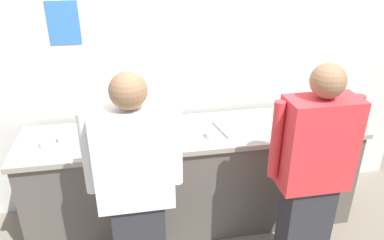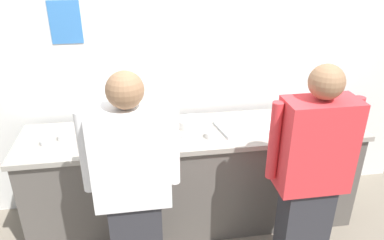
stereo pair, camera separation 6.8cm
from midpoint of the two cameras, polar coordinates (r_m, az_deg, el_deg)
name	(u,v)px [view 2 (the right image)]	position (r m, az deg, el deg)	size (l,w,h in m)	color
wall_back	(186,63)	(3.20, -0.33, 8.82)	(4.32, 0.11, 2.66)	silver
prep_counter	(194,177)	(3.18, 0.96, -8.91)	(2.76, 0.65, 0.90)	#56514C
chef_near_left	(133,190)	(2.36, -8.30, -10.68)	(0.60, 0.24, 1.64)	#2D2D33
chef_center	(310,177)	(2.59, 18.72, -8.38)	(0.60, 0.24, 1.64)	#2D2D33
plate_stack_front	(96,139)	(2.82, -14.12, -2.90)	(0.20, 0.20, 0.08)	white
plate_stack_rear	(191,123)	(2.98, 0.50, -0.50)	(0.21, 0.21, 0.07)	white
mixing_bowl_steel	(310,117)	(3.19, 18.55, 0.39)	(0.36, 0.36, 0.12)	#B7BABF
sheet_tray	(248,126)	(3.04, 9.33, -0.87)	(0.49, 0.31, 0.02)	#B7BABF
squeeze_bottle_primary	(135,134)	(2.73, -8.19, -2.15)	(0.05, 0.05, 0.19)	orange
squeeze_bottle_secondary	(108,119)	(3.00, -12.28, 0.21)	(0.05, 0.05, 0.19)	orange
ramekin_yellow_sauce	(65,136)	(2.96, -18.59, -2.44)	(0.11, 0.11, 0.04)	white
ramekin_orange_sauce	(212,134)	(2.84, 3.77, -2.25)	(0.10, 0.10, 0.05)	white
ramekin_red_sauce	(46,142)	(2.94, -21.22, -3.16)	(0.08, 0.08, 0.04)	white
chefs_knife	(165,137)	(2.84, -3.59, -2.68)	(0.27, 0.03, 0.02)	#B7BABF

